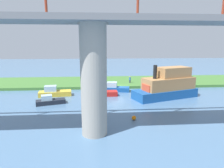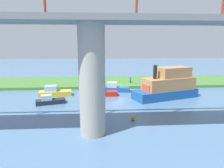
# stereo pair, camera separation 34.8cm
# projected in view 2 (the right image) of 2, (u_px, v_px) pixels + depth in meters

# --- Properties ---
(ground_plane) EXTENTS (160.00, 160.00, 0.00)m
(ground_plane) POSITION_uv_depth(u_px,v_px,m) (118.00, 89.00, 37.01)
(ground_plane) COLOR #4C7093
(grassy_bank) EXTENTS (80.00, 12.00, 0.50)m
(grassy_bank) POSITION_uv_depth(u_px,v_px,m) (115.00, 82.00, 42.82)
(grassy_bank) COLOR #427533
(grassy_bank) RESTS_ON ground
(bridge_pylon) EXTENTS (2.38, 2.38, 10.15)m
(bridge_pylon) POSITION_uv_depth(u_px,v_px,m) (92.00, 81.00, 17.55)
(bridge_pylon) COLOR #9E998E
(bridge_pylon) RESTS_ON ground
(bridge_span) EXTENTS (59.78, 4.30, 3.25)m
(bridge_span) POSITION_uv_depth(u_px,v_px,m) (91.00, 16.00, 16.45)
(bridge_span) COLOR slate
(bridge_span) RESTS_ON bridge_pylon
(person_on_bank) EXTENTS (0.51, 0.51, 1.39)m
(person_on_bank) POSITION_uv_depth(u_px,v_px,m) (130.00, 79.00, 40.16)
(person_on_bank) COLOR #2D334C
(person_on_bank) RESTS_ON grassy_bank
(mooring_post) EXTENTS (0.20, 0.20, 0.79)m
(mooring_post) POSITION_uv_depth(u_px,v_px,m) (159.00, 83.00, 38.27)
(mooring_post) COLOR brown
(mooring_post) RESTS_ON grassy_bank
(motorboat_white) EXTENTS (10.89, 6.60, 5.28)m
(motorboat_white) POSITION_uv_depth(u_px,v_px,m) (167.00, 86.00, 30.65)
(motorboat_white) COLOR #195199
(motorboat_white) RESTS_ON ground
(motorboat_red) EXTENTS (4.24, 2.51, 1.33)m
(motorboat_red) POSITION_uv_depth(u_px,v_px,m) (50.00, 101.00, 27.70)
(motorboat_red) COLOR #1E232D
(motorboat_red) RESTS_ON ground
(skiff_small) EXTENTS (4.85, 1.80, 1.61)m
(skiff_small) POSITION_uv_depth(u_px,v_px,m) (102.00, 92.00, 32.09)
(skiff_small) COLOR red
(skiff_small) RESTS_ON ground
(riverboat_paddlewheel) EXTENTS (5.37, 2.54, 1.72)m
(riverboat_paddlewheel) POSITION_uv_depth(u_px,v_px,m) (54.00, 92.00, 32.01)
(riverboat_paddlewheel) COLOR gold
(riverboat_paddlewheel) RESTS_ON ground
(pontoon_yellow) EXTENTS (5.18, 2.66, 1.64)m
(pontoon_yellow) POSITION_uv_depth(u_px,v_px,m) (115.00, 88.00, 35.17)
(pontoon_yellow) COLOR #195199
(pontoon_yellow) RESTS_ON ground
(marker_buoy) EXTENTS (0.50, 0.50, 0.50)m
(marker_buoy) POSITION_uv_depth(u_px,v_px,m) (133.00, 118.00, 21.78)
(marker_buoy) COLOR orange
(marker_buoy) RESTS_ON ground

